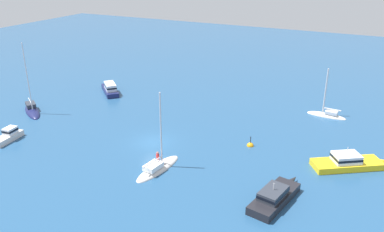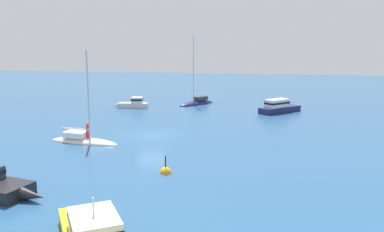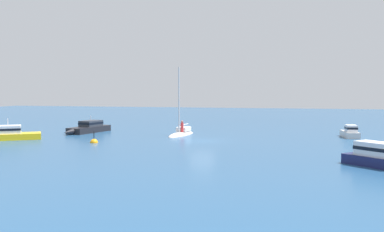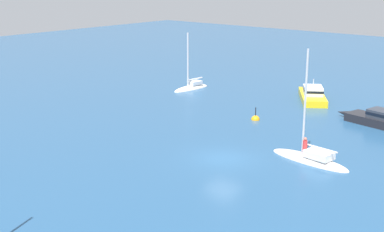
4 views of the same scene
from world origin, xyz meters
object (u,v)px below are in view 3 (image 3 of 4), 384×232
(yacht, at_px, (181,134))
(powerboat_2, at_px, (5,134))
(channel_buoy, at_px, (94,143))
(powerboat_1, at_px, (350,132))
(powerboat, at_px, (89,128))

(yacht, distance_m, powerboat_2, 19.05)
(powerboat_2, height_order, channel_buoy, powerboat_2)
(yacht, height_order, powerboat_1, yacht)
(powerboat_1, bearing_deg, powerboat, 87.00)
(powerboat, relative_size, powerboat_1, 1.61)
(powerboat_1, height_order, powerboat_2, powerboat_2)
(powerboat, xyz_separation_m, powerboat_2, (9.14, -4.96, -0.02))
(powerboat_2, relative_size, channel_buoy, 5.19)
(yacht, bearing_deg, channel_buoy, -28.95)
(powerboat, distance_m, channel_buoy, 10.72)
(yacht, relative_size, channel_buoy, 5.38)
(powerboat_2, bearing_deg, channel_buoy, 145.40)
(powerboat, distance_m, powerboat_2, 10.39)
(powerboat_2, distance_m, channel_buoy, 10.31)
(powerboat_2, bearing_deg, yacht, 173.99)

